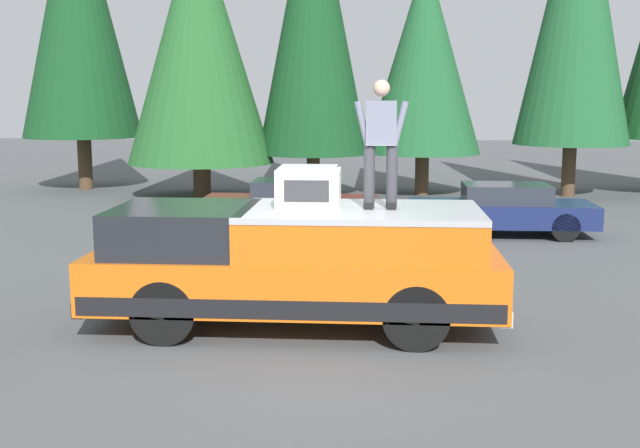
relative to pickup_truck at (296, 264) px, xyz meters
name	(u,v)px	position (x,y,z in m)	size (l,w,h in m)	color
ground_plane	(313,331)	(-0.19, -0.25, -0.87)	(90.00, 90.00, 0.00)	#4C4F51
pickup_truck	(296,264)	(0.00, 0.00, 0.00)	(2.01, 5.54, 1.65)	orange
compressor_unit	(309,187)	(0.04, -0.17, 1.05)	(0.65, 0.84, 0.56)	silver
person_on_truck_bed	(381,140)	(0.04, -1.13, 1.68)	(0.29, 0.72, 1.69)	#333338
parked_car_navy	(502,210)	(7.43, -3.91, -0.29)	(1.64, 4.10, 1.16)	navy
parked_car_maroon	(291,204)	(7.94, 0.93, -0.29)	(1.64, 4.10, 1.16)	maroon
conifer_left	(577,0)	(14.56, -7.05, 5.06)	(3.51, 3.51, 10.28)	#4C3826
conifer_center_left	(424,56)	(14.54, -2.50, 3.45)	(3.59, 3.59, 7.35)	#4C3826
conifer_center_right	(313,12)	(14.06, 0.90, 4.73)	(3.42, 3.42, 9.91)	#4C3826
conifer_right	(199,40)	(13.38, 4.28, 3.87)	(4.43, 4.43, 8.43)	#4C3826
conifer_far_right	(77,6)	(15.29, 8.66, 5.08)	(3.86, 3.86, 10.20)	#4C3826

